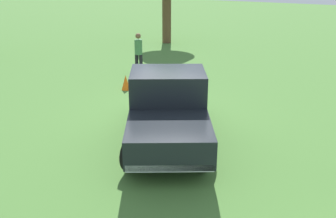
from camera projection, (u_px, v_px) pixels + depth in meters
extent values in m
plane|color=#477533|center=(164.00, 125.00, 11.32)|extent=(80.00, 80.00, 0.00)
cylinder|color=black|center=(205.00, 153.00, 8.72)|extent=(0.81, 0.22, 0.81)
cylinder|color=black|center=(133.00, 154.00, 8.70)|extent=(0.81, 0.22, 0.81)
cylinder|color=black|center=(194.00, 107.00, 11.56)|extent=(0.81, 0.22, 0.81)
cylinder|color=black|center=(140.00, 107.00, 11.54)|extent=(0.81, 0.22, 0.81)
cube|color=black|center=(169.00, 138.00, 8.68)|extent=(2.55, 2.55, 0.64)
cube|color=black|center=(168.00, 97.00, 10.14)|extent=(2.21, 2.38, 1.40)
cube|color=slate|center=(168.00, 81.00, 9.99)|extent=(1.94, 2.14, 0.48)
cube|color=black|center=(167.00, 100.00, 11.17)|extent=(2.88, 2.72, 0.60)
cube|color=silver|center=(170.00, 167.00, 7.94)|extent=(0.94, 1.67, 0.16)
cylinder|color=black|center=(137.00, 64.00, 16.52)|extent=(0.14, 0.14, 0.82)
cylinder|color=black|center=(141.00, 64.00, 16.45)|extent=(0.14, 0.14, 0.82)
cylinder|color=#477F4C|center=(138.00, 47.00, 16.23)|extent=(0.35, 0.35, 0.62)
sphere|color=brown|center=(138.00, 36.00, 16.07)|extent=(0.22, 0.22, 0.22)
cylinder|color=brown|center=(167.00, 9.00, 22.45)|extent=(0.52, 0.52, 3.92)
cone|color=orange|center=(126.00, 82.00, 14.38)|extent=(0.32, 0.32, 0.55)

